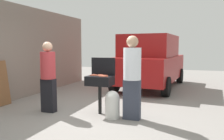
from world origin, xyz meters
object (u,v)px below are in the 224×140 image
object	(u,v)px
hot_dog_3	(101,75)
hot_dog_4	(102,76)
hot_dog_0	(105,75)
hot_dog_8	(104,76)
person_left	(48,74)
hot_dog_1	(98,76)
bbq_grill	(100,82)
person_right	(132,74)
parked_minivan	(151,61)
hot_dog_2	(101,75)
propane_tank	(112,104)
hot_dog_5	(105,76)
hot_dog_7	(95,75)
hot_dog_6	(92,75)

from	to	relation	value
hot_dog_3	hot_dog_4	size ratio (longest dim) A/B	1.00
hot_dog_4	hot_dog_0	bearing A→B (deg)	89.47
hot_dog_8	person_left	bearing A→B (deg)	-170.88
hot_dog_3	hot_dog_4	xyz separation A→B (m)	(0.15, -0.29, 0.00)
hot_dog_1	person_left	xyz separation A→B (m)	(-1.20, -0.23, 0.01)
bbq_grill	person_left	xyz separation A→B (m)	(-1.23, -0.27, 0.16)
person_right	person_left	bearing A→B (deg)	1.10
parked_minivan	person_right	bearing A→B (deg)	99.31
person_right	hot_dog_2	bearing A→B (deg)	-14.50
propane_tank	hot_dog_8	bearing A→B (deg)	147.00
hot_dog_5	hot_dog_7	world-z (taller)	same
hot_dog_0	hot_dog_8	bearing A→B (deg)	-89.10
hot_dog_4	hot_dog_5	xyz separation A→B (m)	(0.07, 0.04, 0.00)
bbq_grill	hot_dog_3	size ratio (longest dim) A/B	6.94
hot_dog_4	hot_dog_8	size ratio (longest dim) A/B	1.00
hot_dog_2	propane_tank	xyz separation A→B (m)	(0.38, -0.25, -0.59)
hot_dog_2	hot_dog_8	xyz separation A→B (m)	(0.10, -0.07, 0.00)
hot_dog_4	hot_dog_8	world-z (taller)	same
hot_dog_5	propane_tank	world-z (taller)	hot_dog_5
hot_dog_5	hot_dog_8	distance (m)	0.09
person_right	hot_dog_3	bearing A→B (deg)	-21.03
hot_dog_5	parked_minivan	distance (m)	4.17
hot_dog_8	parked_minivan	world-z (taller)	parked_minivan
hot_dog_6	person_right	world-z (taller)	person_right
hot_dog_0	hot_dog_8	world-z (taller)	same
hot_dog_6	person_right	xyz separation A→B (m)	(0.99, -0.12, 0.07)
hot_dog_6	hot_dog_8	distance (m)	0.29
hot_dog_3	hot_dog_5	distance (m)	0.33
hot_dog_0	hot_dog_3	distance (m)	0.17
bbq_grill	parked_minivan	bearing A→B (deg)	83.38
hot_dog_1	person_left	bearing A→B (deg)	-168.94
hot_dog_4	parked_minivan	xyz separation A→B (m)	(0.36, 4.20, 0.11)
hot_dog_0	propane_tank	distance (m)	0.72
hot_dog_3	hot_dog_7	size ratio (longest dim) A/B	1.00
bbq_grill	hot_dog_3	world-z (taller)	hot_dog_3
hot_dog_3	person_left	xyz separation A→B (m)	(-1.20, -0.41, 0.01)
hot_dog_7	propane_tank	bearing A→B (deg)	-29.84
hot_dog_0	hot_dog_1	world-z (taller)	same
hot_dog_0	hot_dog_7	bearing A→B (deg)	172.86
propane_tank	parked_minivan	world-z (taller)	parked_minivan
hot_dog_6	hot_dog_3	bearing A→B (deg)	51.98
bbq_grill	person_right	size ratio (longest dim) A/B	0.50
hot_dog_3	hot_dog_7	distance (m)	0.14
bbq_grill	parked_minivan	size ratio (longest dim) A/B	0.20
hot_dog_2	hot_dog_3	bearing A→B (deg)	114.27
hot_dog_1	propane_tank	xyz separation A→B (m)	(0.43, -0.20, -0.59)
bbq_grill	person_left	world-z (taller)	person_left
hot_dog_4	hot_dog_8	distance (m)	0.10
hot_dog_0	hot_dog_7	size ratio (longest dim) A/B	1.00
hot_dog_8	hot_dog_1	bearing A→B (deg)	173.08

